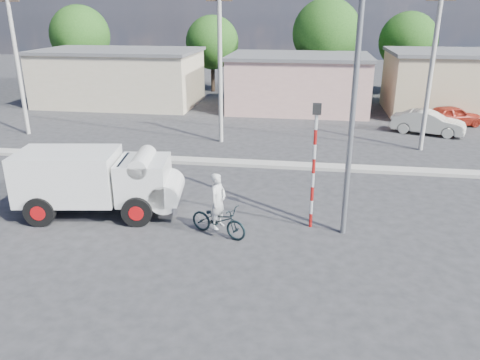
# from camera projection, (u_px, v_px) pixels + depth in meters

# --- Properties ---
(ground_plane) EXTENTS (120.00, 120.00, 0.00)m
(ground_plane) POSITION_uv_depth(u_px,v_px,m) (212.00, 240.00, 15.50)
(ground_plane) COLOR #2A2A2C
(ground_plane) RESTS_ON ground
(median) EXTENTS (40.00, 0.80, 0.16)m
(median) POSITION_uv_depth(u_px,v_px,m) (246.00, 163.00, 22.89)
(median) COLOR #99968E
(median) RESTS_ON ground
(truck) EXTENTS (6.09, 3.00, 2.41)m
(truck) POSITION_uv_depth(u_px,v_px,m) (100.00, 180.00, 17.02)
(truck) COLOR black
(truck) RESTS_ON ground
(bicycle) EXTENTS (2.24, 1.49, 1.11)m
(bicycle) POSITION_uv_depth(u_px,v_px,m) (218.00, 220.00, 15.64)
(bicycle) COLOR black
(bicycle) RESTS_ON ground
(cyclist) EXTENTS (0.69, 0.81, 1.90)m
(cyclist) POSITION_uv_depth(u_px,v_px,m) (218.00, 209.00, 15.50)
(cyclist) COLOR silver
(cyclist) RESTS_ON ground
(car_cream) EXTENTS (4.51, 2.82, 1.40)m
(car_cream) POSITION_uv_depth(u_px,v_px,m) (428.00, 122.00, 28.36)
(car_cream) COLOR beige
(car_cream) RESTS_ON ground
(car_red) EXTENTS (4.30, 3.01, 1.36)m
(car_red) POSITION_uv_depth(u_px,v_px,m) (452.00, 116.00, 30.21)
(car_red) COLOR #A02517
(car_red) RESTS_ON ground
(traffic_pole) EXTENTS (0.28, 0.18, 4.36)m
(traffic_pole) POSITION_uv_depth(u_px,v_px,m) (314.00, 156.00, 15.54)
(traffic_pole) COLOR red
(traffic_pole) RESTS_ON ground
(streetlight) EXTENTS (2.34, 0.22, 9.00)m
(streetlight) POSITION_uv_depth(u_px,v_px,m) (349.00, 87.00, 14.31)
(streetlight) COLOR slate
(streetlight) RESTS_ON ground
(building_row) EXTENTS (37.80, 7.30, 4.44)m
(building_row) POSITION_uv_depth(u_px,v_px,m) (286.00, 80.00, 35.02)
(building_row) COLOR #C2B492
(building_row) RESTS_ON ground
(tree_row) EXTENTS (51.24, 7.43, 8.42)m
(tree_row) POSITION_uv_depth(u_px,v_px,m) (368.00, 37.00, 39.21)
(tree_row) COLOR #38281E
(tree_row) RESTS_ON ground
(utility_poles) EXTENTS (35.40, 0.24, 8.00)m
(utility_poles) POSITION_uv_depth(u_px,v_px,m) (317.00, 71.00, 24.77)
(utility_poles) COLOR #99968E
(utility_poles) RESTS_ON ground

